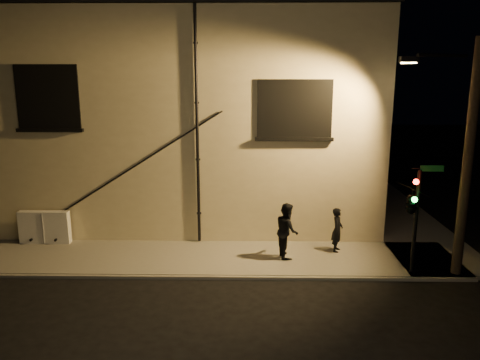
{
  "coord_description": "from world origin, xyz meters",
  "views": [
    {
      "loc": [
        -0.01,
        -13.4,
        6.18
      ],
      "look_at": [
        -0.28,
        1.8,
        2.72
      ],
      "focal_mm": 35.0,
      "sensor_mm": 36.0,
      "label": 1
    }
  ],
  "objects_px": {
    "pedestrian_a": "(337,230)",
    "utility_cabinet": "(45,227)",
    "streetlamp_pole": "(464,155)",
    "pedestrian_b": "(287,230)",
    "traffic_signal": "(412,202)"
  },
  "relations": [
    {
      "from": "pedestrian_a",
      "to": "utility_cabinet",
      "type": "bearing_deg",
      "value": 105.3
    },
    {
      "from": "pedestrian_a",
      "to": "streetlamp_pole",
      "type": "xyz_separation_m",
      "value": [
        3.3,
        -1.73,
        2.93
      ]
    },
    {
      "from": "pedestrian_b",
      "to": "streetlamp_pole",
      "type": "xyz_separation_m",
      "value": [
        5.09,
        -1.18,
        2.77
      ]
    },
    {
      "from": "pedestrian_a",
      "to": "traffic_signal",
      "type": "xyz_separation_m",
      "value": [
        1.85,
        -1.81,
        1.5
      ]
    },
    {
      "from": "utility_cabinet",
      "to": "pedestrian_a",
      "type": "xyz_separation_m",
      "value": [
        10.52,
        -0.62,
        0.18
      ]
    },
    {
      "from": "utility_cabinet",
      "to": "traffic_signal",
      "type": "height_order",
      "value": "traffic_signal"
    },
    {
      "from": "utility_cabinet",
      "to": "traffic_signal",
      "type": "distance_m",
      "value": 12.72
    },
    {
      "from": "utility_cabinet",
      "to": "pedestrian_a",
      "type": "bearing_deg",
      "value": -3.36
    },
    {
      "from": "traffic_signal",
      "to": "streetlamp_pole",
      "type": "bearing_deg",
      "value": 3.11
    },
    {
      "from": "utility_cabinet",
      "to": "pedestrian_b",
      "type": "height_order",
      "value": "pedestrian_b"
    },
    {
      "from": "pedestrian_b",
      "to": "streetlamp_pole",
      "type": "bearing_deg",
      "value": -110.83
    },
    {
      "from": "pedestrian_b",
      "to": "traffic_signal",
      "type": "relative_size",
      "value": 0.55
    },
    {
      "from": "utility_cabinet",
      "to": "pedestrian_b",
      "type": "bearing_deg",
      "value": -7.6
    },
    {
      "from": "traffic_signal",
      "to": "pedestrian_b",
      "type": "bearing_deg",
      "value": 160.95
    },
    {
      "from": "utility_cabinet",
      "to": "streetlamp_pole",
      "type": "relative_size",
      "value": 0.25
    }
  ]
}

